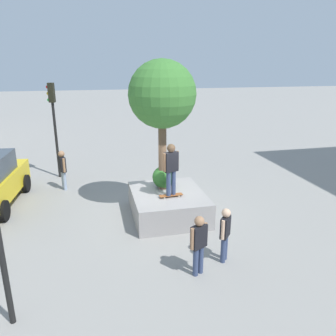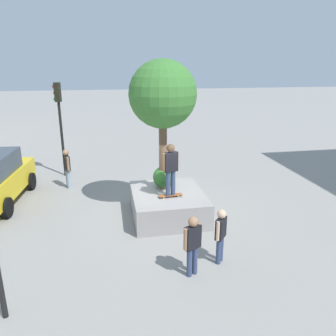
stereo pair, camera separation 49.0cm
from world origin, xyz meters
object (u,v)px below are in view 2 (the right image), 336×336
at_px(passerby_with_bag, 67,166).
at_px(skateboard, 170,195).
at_px(skateboarder, 171,166).
at_px(bystander_watching, 193,242).
at_px(pedestrian_crossing, 221,232).
at_px(plaza_tree, 163,95).
at_px(planter_ledge, 168,204).
at_px(traffic_light_corner, 59,113).

bearing_deg(passerby_with_bag, skateboard, -136.05).
xyz_separation_m(skateboarder, bystander_watching, (-3.12, 0.04, -1.02)).
relative_size(skateboard, bystander_watching, 0.50).
bearing_deg(pedestrian_crossing, plaza_tree, 15.09).
distance_m(plaza_tree, pedestrian_crossing, 4.91).
xyz_separation_m(planter_ledge, skateboarder, (-0.39, -0.01, 1.52)).
xyz_separation_m(planter_ledge, pedestrian_crossing, (-3.09, -0.85, 0.46)).
relative_size(pedestrian_crossing, bystander_watching, 0.95).
bearing_deg(pedestrian_crossing, skateboard, 17.26).
bearing_deg(traffic_light_corner, passerby_with_bag, -169.20).
height_order(skateboard, bystander_watching, bystander_watching).
distance_m(traffic_light_corner, passerby_with_bag, 2.68).
bearing_deg(bystander_watching, planter_ledge, -0.41).
distance_m(skateboarder, pedestrian_crossing, 3.02).
xyz_separation_m(planter_ledge, plaza_tree, (0.43, 0.10, 3.73)).
bearing_deg(planter_ledge, traffic_light_corner, 37.81).
bearing_deg(planter_ledge, skateboarder, -178.16).
relative_size(skateboard, pedestrian_crossing, 0.53).
xyz_separation_m(skateboarder, passerby_with_bag, (3.91, 3.77, -0.97)).
distance_m(pedestrian_crossing, passerby_with_bag, 8.05).
relative_size(plaza_tree, bystander_watching, 2.75).
bearing_deg(planter_ledge, passerby_with_bag, 46.89).
xyz_separation_m(traffic_light_corner, passerby_with_bag, (-1.76, -0.33, -2.00)).
distance_m(pedestrian_crossing, bystander_watching, 0.97).
height_order(planter_ledge, plaza_tree, plaza_tree).
relative_size(plaza_tree, skateboarder, 2.54).
relative_size(planter_ledge, traffic_light_corner, 0.65).
distance_m(plaza_tree, passerby_with_bag, 5.74).
bearing_deg(skateboard, passerby_with_bag, 43.95).
distance_m(skateboard, skateboarder, 1.03).
bearing_deg(passerby_with_bag, traffic_light_corner, 10.80).
bearing_deg(skateboard, traffic_light_corner, 35.91).
distance_m(skateboarder, traffic_light_corner, 7.06).
bearing_deg(planter_ledge, bystander_watching, 179.59).
distance_m(bystander_watching, passerby_with_bag, 7.95).
xyz_separation_m(planter_ledge, passerby_with_bag, (3.51, 3.75, 0.55)).
xyz_separation_m(planter_ledge, traffic_light_corner, (5.27, 4.09, 2.55)).
distance_m(skateboard, traffic_light_corner, 7.29).
height_order(planter_ledge, passerby_with_bag, passerby_with_bag).
xyz_separation_m(traffic_light_corner, pedestrian_crossing, (-8.36, -4.94, -2.09)).
xyz_separation_m(plaza_tree, skateboarder, (-0.83, -0.11, -2.21)).
height_order(pedestrian_crossing, passerby_with_bag, passerby_with_bag).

